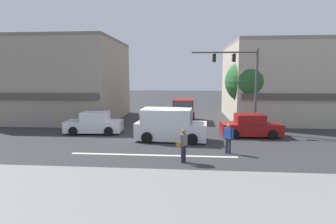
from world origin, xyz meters
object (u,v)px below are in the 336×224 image
at_px(sedan_waiting_far, 94,124).
at_px(pedestrian_foreground_with_bag, 183,144).
at_px(street_tree, 247,81).
at_px(sedan_crossing_center, 250,126).
at_px(van_parked_curbside, 170,125).
at_px(utility_pole_near_left, 68,81).
at_px(pedestrian_mid_crossing, 228,137).
at_px(van_crossing_rightbound, 183,111).
at_px(traffic_light_mast, 243,77).

height_order(sedan_waiting_far, pedestrian_foreground_with_bag, pedestrian_foreground_with_bag).
height_order(street_tree, sedan_crossing_center, street_tree).
xyz_separation_m(street_tree, van_parked_curbside, (-6.19, -6.34, -2.76)).
xyz_separation_m(utility_pole_near_left, van_parked_curbside, (8.82, -4.35, -2.78)).
bearing_deg(sedan_waiting_far, pedestrian_mid_crossing, -26.07).
height_order(street_tree, van_crossing_rightbound, street_tree).
bearing_deg(utility_pole_near_left, van_crossing_rightbound, 16.67).
bearing_deg(van_parked_curbside, street_tree, 45.67).
bearing_deg(pedestrian_mid_crossing, street_tree, 72.85).
relative_size(street_tree, van_parked_curbside, 1.20).
xyz_separation_m(utility_pole_near_left, van_crossing_rightbound, (9.56, 2.86, -2.78)).
distance_m(sedan_waiting_far, van_crossing_rightbound, 8.47).
height_order(street_tree, van_parked_curbside, street_tree).
xyz_separation_m(traffic_light_mast, pedestrian_foreground_with_bag, (-4.24, -7.46, -3.22)).
bearing_deg(pedestrian_mid_crossing, van_crossing_rightbound, 105.07).
relative_size(utility_pole_near_left, pedestrian_mid_crossing, 4.35).
bearing_deg(utility_pole_near_left, sedan_waiting_far, -39.82).
bearing_deg(pedestrian_foreground_with_bag, street_tree, 64.08).
bearing_deg(traffic_light_mast, street_tree, 73.45).
bearing_deg(pedestrian_foreground_with_bag, utility_pole_near_left, 138.27).
distance_m(street_tree, pedestrian_foreground_with_bag, 12.25).
xyz_separation_m(sedan_waiting_far, pedestrian_mid_crossing, (9.18, -4.49, 0.24)).
height_order(van_crossing_rightbound, pedestrian_mid_crossing, van_crossing_rightbound).
relative_size(sedan_waiting_far, pedestrian_foreground_with_bag, 2.52).
xyz_separation_m(street_tree, utility_pole_near_left, (-15.01, -1.99, 0.02)).
relative_size(street_tree, sedan_crossing_center, 1.36).
xyz_separation_m(street_tree, van_crossing_rightbound, (-5.45, 0.87, -2.76)).
bearing_deg(utility_pole_near_left, pedestrian_foreground_with_bag, -41.73).
bearing_deg(sedan_waiting_far, pedestrian_foreground_with_bag, -42.55).
distance_m(street_tree, pedestrian_mid_crossing, 9.85).
bearing_deg(sedan_waiting_far, utility_pole_near_left, 140.18).
xyz_separation_m(pedestrian_foreground_with_bag, pedestrian_mid_crossing, (2.43, 1.71, -0.00)).
bearing_deg(van_crossing_rightbound, van_parked_curbside, -95.89).
xyz_separation_m(van_parked_curbside, pedestrian_foreground_with_bag, (0.98, -4.39, -0.05)).
relative_size(traffic_light_mast, van_parked_curbside, 1.31).
bearing_deg(sedan_crossing_center, traffic_light_mast, 104.10).
relative_size(van_parked_curbside, van_crossing_rightbound, 1.02).
relative_size(utility_pole_near_left, van_parked_curbside, 1.54).
bearing_deg(van_parked_curbside, pedestrian_mid_crossing, -38.22).
bearing_deg(sedan_crossing_center, utility_pole_near_left, 169.47).
distance_m(street_tree, van_crossing_rightbound, 6.17).
bearing_deg(sedan_crossing_center, pedestrian_mid_crossing, -116.39).
height_order(traffic_light_mast, sedan_waiting_far, traffic_light_mast).
xyz_separation_m(street_tree, pedestrian_foreground_with_bag, (-5.21, -10.73, -2.81)).
relative_size(street_tree, pedestrian_foreground_with_bag, 3.38).
bearing_deg(van_crossing_rightbound, street_tree, -9.10).
xyz_separation_m(sedan_crossing_center, pedestrian_foreground_with_bag, (-4.59, -6.06, 0.24)).
xyz_separation_m(van_parked_curbside, pedestrian_mid_crossing, (3.41, -2.68, -0.06)).
relative_size(sedan_crossing_center, pedestrian_mid_crossing, 2.49).
distance_m(street_tree, sedan_crossing_center, 5.61).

